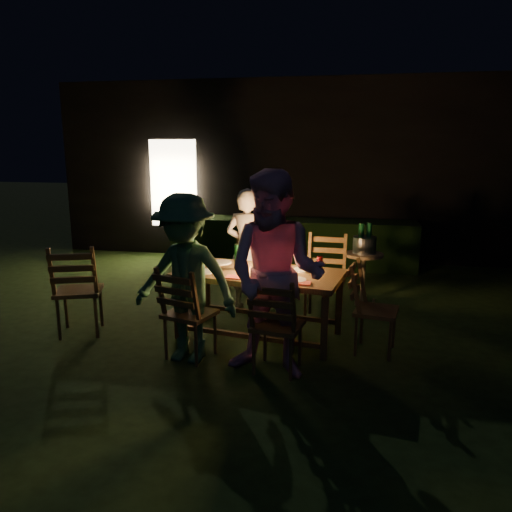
% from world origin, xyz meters
% --- Properties ---
extents(garden_envelope, '(40.00, 40.00, 3.20)m').
position_xyz_m(garden_envelope, '(-0.01, 6.15, 1.58)').
color(garden_envelope, black).
rests_on(garden_envelope, ground).
extents(dining_table, '(1.88, 1.14, 0.73)m').
position_xyz_m(dining_table, '(-0.43, 0.37, 0.66)').
color(dining_table, '#442A16').
rests_on(dining_table, ground).
extents(chair_near_left, '(0.55, 0.57, 0.98)m').
position_xyz_m(chair_near_left, '(-1.00, -0.32, 0.30)').
color(chair_near_left, '#442A16').
rests_on(chair_near_left, ground).
extents(chair_near_right, '(0.49, 0.52, 0.96)m').
position_xyz_m(chair_near_right, '(-0.10, -0.46, 0.29)').
color(chair_near_right, '#442A16').
rests_on(chair_near_right, ground).
extents(chair_far_left, '(0.46, 0.49, 0.91)m').
position_xyz_m(chair_far_left, '(-0.76, 1.20, 0.27)').
color(chair_far_left, '#442A16').
rests_on(chair_far_left, ground).
extents(chair_far_right, '(0.50, 0.53, 1.06)m').
position_xyz_m(chair_far_right, '(0.23, 1.05, 0.32)').
color(chair_far_right, '#442A16').
rests_on(chair_far_right, ground).
extents(chair_end, '(0.52, 0.50, 0.96)m').
position_xyz_m(chair_end, '(0.79, 0.18, 0.29)').
color(chair_end, '#442A16').
rests_on(chair_end, ground).
extents(chair_spare, '(0.62, 0.65, 1.07)m').
position_xyz_m(chair_spare, '(-2.39, 0.05, 0.32)').
color(chair_spare, '#442A16').
rests_on(chair_spare, ground).
extents(person_house_side, '(0.61, 0.45, 1.55)m').
position_xyz_m(person_house_side, '(-0.75, 1.25, 0.77)').
color(person_house_side, white).
rests_on(person_house_side, ground).
extents(person_opp_right, '(1.01, 0.84, 1.87)m').
position_xyz_m(person_opp_right, '(-0.11, -0.51, 0.93)').
color(person_opp_right, '#D995B7').
rests_on(person_opp_right, ground).
extents(person_opp_left, '(1.14, 0.76, 1.63)m').
position_xyz_m(person_opp_left, '(-1.00, -0.37, 0.82)').
color(person_opp_left, '#30603D').
rests_on(person_opp_left, ground).
extents(lantern, '(0.16, 0.16, 0.35)m').
position_xyz_m(lantern, '(-0.37, 0.41, 0.89)').
color(lantern, white).
rests_on(lantern, dining_table).
extents(plate_far_left, '(0.25, 0.25, 0.01)m').
position_xyz_m(plate_far_left, '(-0.94, 0.67, 0.74)').
color(plate_far_left, white).
rests_on(plate_far_left, dining_table).
extents(plate_near_left, '(0.25, 0.25, 0.01)m').
position_xyz_m(plate_near_left, '(-1.01, 0.24, 0.74)').
color(plate_near_left, white).
rests_on(plate_near_left, dining_table).
extents(plate_far_right, '(0.25, 0.25, 0.01)m').
position_xyz_m(plate_far_right, '(0.05, 0.52, 0.74)').
color(plate_far_right, white).
rests_on(plate_far_right, dining_table).
extents(plate_near_right, '(0.25, 0.25, 0.01)m').
position_xyz_m(plate_near_right, '(-0.02, 0.08, 0.74)').
color(plate_near_right, white).
rests_on(plate_near_right, dining_table).
extents(wineglass_a, '(0.06, 0.06, 0.18)m').
position_xyz_m(wineglass_a, '(-0.68, 0.69, 0.82)').
color(wineglass_a, '#59070F').
rests_on(wineglass_a, dining_table).
extents(wineglass_b, '(0.06, 0.06, 0.18)m').
position_xyz_m(wineglass_b, '(-1.16, 0.36, 0.82)').
color(wineglass_b, '#59070F').
rests_on(wineglass_b, dining_table).
extents(wineglass_c, '(0.06, 0.06, 0.18)m').
position_xyz_m(wineglass_c, '(-0.18, 0.04, 0.82)').
color(wineglass_c, '#59070F').
rests_on(wineglass_c, dining_table).
extents(wineglass_d, '(0.06, 0.06, 0.18)m').
position_xyz_m(wineglass_d, '(0.21, 0.45, 0.82)').
color(wineglass_d, '#59070F').
rests_on(wineglass_d, dining_table).
extents(wineglass_e, '(0.06, 0.06, 0.18)m').
position_xyz_m(wineglass_e, '(-0.58, 0.09, 0.82)').
color(wineglass_e, silver).
rests_on(wineglass_e, dining_table).
extents(bottle_table, '(0.07, 0.07, 0.28)m').
position_xyz_m(bottle_table, '(-0.68, 0.41, 0.87)').
color(bottle_table, '#0F471E').
rests_on(bottle_table, dining_table).
extents(napkin_left, '(0.18, 0.14, 0.01)m').
position_xyz_m(napkin_left, '(-0.63, 0.08, 0.74)').
color(napkin_left, red).
rests_on(napkin_left, dining_table).
extents(napkin_right, '(0.18, 0.14, 0.01)m').
position_xyz_m(napkin_right, '(0.07, -0.01, 0.74)').
color(napkin_right, red).
rests_on(napkin_right, dining_table).
extents(phone, '(0.14, 0.07, 0.01)m').
position_xyz_m(phone, '(-1.09, 0.17, 0.74)').
color(phone, black).
rests_on(phone, dining_table).
extents(side_table, '(0.50, 0.50, 0.67)m').
position_xyz_m(side_table, '(0.69, 1.80, 0.59)').
color(side_table, olive).
rests_on(side_table, ground).
extents(ice_bucket, '(0.30, 0.30, 0.22)m').
position_xyz_m(ice_bucket, '(0.69, 1.80, 0.78)').
color(ice_bucket, '#A5A8AD').
rests_on(ice_bucket, side_table).
extents(bottle_bucket_a, '(0.07, 0.07, 0.32)m').
position_xyz_m(bottle_bucket_a, '(0.64, 1.76, 0.83)').
color(bottle_bucket_a, '#0F471E').
rests_on(bottle_bucket_a, side_table).
extents(bottle_bucket_b, '(0.07, 0.07, 0.32)m').
position_xyz_m(bottle_bucket_b, '(0.74, 1.84, 0.83)').
color(bottle_bucket_b, '#0F471E').
rests_on(bottle_bucket_b, side_table).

